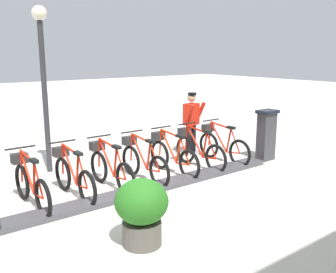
{
  "coord_description": "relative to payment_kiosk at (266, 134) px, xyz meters",
  "views": [
    {
      "loc": [
        -5.93,
        3.76,
        2.68
      ],
      "look_at": [
        0.5,
        -1.18,
        0.9
      ],
      "focal_mm": 41.08,
      "sensor_mm": 36.0,
      "label": 1
    }
  ],
  "objects": [
    {
      "name": "payment_kiosk",
      "position": [
        0.0,
        0.0,
        0.0
      ],
      "size": [
        0.36,
        0.52,
        1.28
      ],
      "color": "#38383D",
      "rests_on": "ground"
    },
    {
      "name": "bike_docked_5",
      "position": [
        0.57,
        4.94,
        -0.24
      ],
      "size": [
        1.72,
        0.54,
        1.02
      ],
      "color": "black",
      "rests_on": "ground"
    },
    {
      "name": "bike_docked_4",
      "position": [
        0.57,
        4.15,
        -0.24
      ],
      "size": [
        1.72,
        0.54,
        1.02
      ],
      "color": "black",
      "rests_on": "ground"
    },
    {
      "name": "worker_near_rack",
      "position": [
        1.51,
        1.18,
        0.24
      ],
      "size": [
        0.51,
        0.68,
        1.66
      ],
      "color": "white",
      "rests_on": "ground"
    },
    {
      "name": "dock_rail_base",
      "position": [
        -0.05,
        3.95,
        -0.62
      ],
      "size": [
        0.44,
        7.12,
        0.1
      ],
      "primitive_type": "cube",
      "color": "#47474C",
      "rests_on": "ground"
    },
    {
      "name": "bike_docked_6",
      "position": [
        0.57,
        5.73,
        -0.24
      ],
      "size": [
        1.72,
        0.54,
        1.02
      ],
      "color": "black",
      "rests_on": "ground"
    },
    {
      "name": "planter_bush",
      "position": [
        -1.77,
        4.95,
        -0.12
      ],
      "size": [
        0.76,
        0.76,
        0.97
      ],
      "color": "#59544C",
      "rests_on": "ground"
    },
    {
      "name": "lamp_post",
      "position": [
        2.39,
        4.71,
        1.75
      ],
      "size": [
        0.32,
        0.32,
        3.65
      ],
      "color": "#2D2D33",
      "rests_on": "ground"
    },
    {
      "name": "bike_docked_3",
      "position": [
        0.57,
        3.36,
        -0.24
      ],
      "size": [
        1.72,
        0.54,
        1.02
      ],
      "color": "black",
      "rests_on": "ground"
    },
    {
      "name": "bike_docked_2",
      "position": [
        0.57,
        2.58,
        -0.24
      ],
      "size": [
        1.72,
        0.54,
        1.02
      ],
      "color": "black",
      "rests_on": "ground"
    },
    {
      "name": "bike_docked_0",
      "position": [
        0.57,
        1.0,
        -0.24
      ],
      "size": [
        1.72,
        0.54,
        1.02
      ],
      "color": "black",
      "rests_on": "ground"
    },
    {
      "name": "bike_docked_1",
      "position": [
        0.57,
        1.79,
        -0.24
      ],
      "size": [
        1.72,
        0.54,
        1.02
      ],
      "color": "black",
      "rests_on": "ground"
    },
    {
      "name": "ground_plane",
      "position": [
        -0.05,
        3.95,
        -0.67
      ],
      "size": [
        60.0,
        60.0,
        0.0
      ],
      "primitive_type": "plane",
      "color": "silver"
    }
  ]
}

